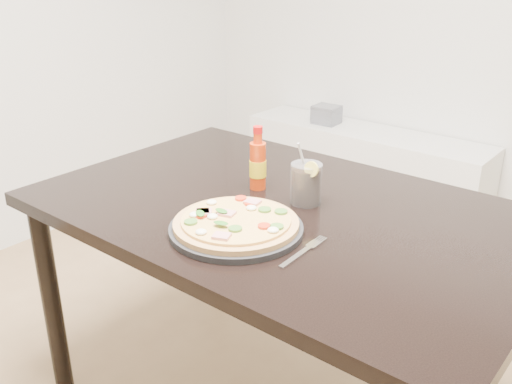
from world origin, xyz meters
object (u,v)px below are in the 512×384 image
Objects in this scene: pizza at (236,222)px; media_console at (363,172)px; plate at (236,229)px; dining_table at (282,232)px; cola_cup at (306,184)px; fork at (305,251)px; hot_sauce_bottle at (258,164)px.

pizza is 0.23× the size of media_console.
dining_table is at bearing 91.62° from plate.
plate is at bearing -88.38° from dining_table.
cola_cup is 0.30m from fork.
cola_cup is at bearing 0.42° from hot_sauce_bottle.
plate is 1.83× the size of fork.
fork is at bearing -42.37° from dining_table.
dining_table is at bearing 135.66° from fork.
plate is 0.25× the size of media_console.
hot_sauce_bottle is at bearing 118.00° from pizza.
fork is (0.20, -0.19, 0.09)m from dining_table.
fork is at bearing -65.87° from media_console.
pizza is (-0.00, -0.00, 0.02)m from plate.
hot_sauce_bottle is at bearing 157.68° from dining_table.
fork is at bearing -55.77° from cola_cup.
hot_sauce_bottle is 1.03× the size of fork.
media_console is (-0.58, 1.77, -0.53)m from pizza.
cola_cup reaches higher than plate.
cola_cup reaches higher than fork.
hot_sauce_bottle is (-0.14, 0.26, 0.07)m from plate.
fork is at bearing -35.42° from hot_sauce_bottle.
pizza is at bearing -175.39° from fork.
cola_cup is at bearing 122.26° from fork.
plate reaches higher than dining_table.
media_console is at bearing 108.26° from pizza.
plate is 1.07× the size of pizza.
dining_table is 1.00× the size of media_console.
pizza is at bearing -97.26° from cola_cup.
media_console is (-0.78, 1.75, -0.50)m from fork.
cola_cup is (0.04, 0.06, 0.14)m from dining_table.
plate reaches higher than media_console.
dining_table is at bearing -123.89° from cola_cup.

